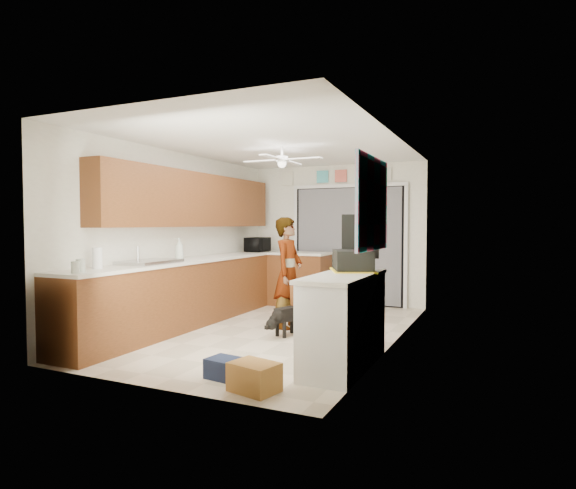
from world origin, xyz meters
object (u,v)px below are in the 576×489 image
(microwave, at_px, (258,245))
(suitcase, at_px, (353,260))
(man, at_px, (288,273))
(paper_towel_roll, at_px, (97,258))
(soap_bottle, at_px, (179,249))
(navy_crate, at_px, (224,368))
(dog, at_px, (288,320))
(cardboard_box, at_px, (254,377))

(microwave, relative_size, suitcase, 0.90)
(microwave, height_order, man, man)
(paper_towel_roll, relative_size, man, 0.16)
(microwave, height_order, suitcase, microwave)
(soap_bottle, bearing_deg, suitcase, -11.02)
(microwave, distance_m, suitcase, 3.69)
(navy_crate, relative_size, man, 0.20)
(paper_towel_roll, relative_size, dog, 0.46)
(soap_bottle, xyz_separation_m, navy_crate, (1.80, -1.70, -1.00))
(cardboard_box, distance_m, navy_crate, 0.47)
(microwave, xyz_separation_m, suitcase, (2.57, -2.65, -0.02))
(soap_bottle, distance_m, paper_towel_roll, 1.50)
(paper_towel_roll, bearing_deg, navy_crate, -6.45)
(soap_bottle, distance_m, cardboard_box, 3.09)
(microwave, xyz_separation_m, cardboard_box, (2.11, -4.03, -0.94))
(paper_towel_roll, bearing_deg, suitcase, 20.14)
(man, bearing_deg, suitcase, -131.55)
(soap_bottle, height_order, paper_towel_roll, soap_bottle)
(paper_towel_roll, xyz_separation_m, suitcase, (2.67, 0.98, -0.01))
(cardboard_box, relative_size, dog, 0.76)
(soap_bottle, relative_size, cardboard_box, 0.77)
(soap_bottle, relative_size, suitcase, 0.60)
(soap_bottle, xyz_separation_m, cardboard_box, (2.23, -1.90, -0.97))
(microwave, bearing_deg, dog, -143.86)
(navy_crate, xyz_separation_m, man, (-0.36, 2.24, 0.67))
(microwave, relative_size, cardboard_box, 1.16)
(suitcase, distance_m, man, 1.66)
(navy_crate, bearing_deg, soap_bottle, 136.55)
(navy_crate, relative_size, dog, 0.58)
(microwave, relative_size, paper_towel_roll, 1.92)
(man, distance_m, dog, 0.74)
(suitcase, xyz_separation_m, dog, (-1.05, 0.63, -0.84))
(soap_bottle, distance_m, navy_crate, 2.67)
(navy_crate, xyz_separation_m, dog, (-0.16, 1.81, 0.11))
(paper_towel_roll, height_order, dog, paper_towel_roll)
(soap_bottle, xyz_separation_m, suitcase, (2.68, -0.52, -0.04))
(microwave, distance_m, cardboard_box, 4.65)
(microwave, height_order, navy_crate, microwave)
(cardboard_box, bearing_deg, paper_towel_roll, 169.73)
(suitcase, height_order, man, man)
(paper_towel_roll, bearing_deg, soap_bottle, 90.44)
(soap_bottle, xyz_separation_m, dog, (1.64, 0.10, -0.89))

